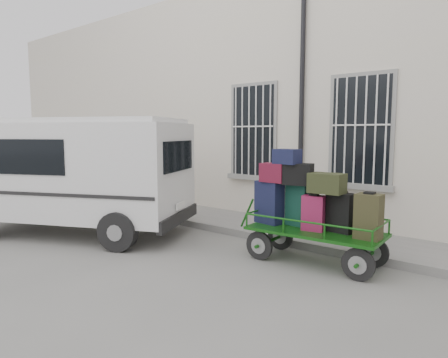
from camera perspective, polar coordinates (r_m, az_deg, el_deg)
ground at (r=7.80m, az=-6.18°, el=-9.81°), size 80.00×80.00×0.00m
building at (r=12.03m, az=12.83°, el=10.23°), size 24.00×5.15×6.00m
sidewalk at (r=9.41m, az=3.41°, el=-6.47°), size 24.00×1.70×0.15m
luggage_cart at (r=6.88m, az=12.26°, el=-4.17°), size 2.64×1.11×1.92m
van at (r=9.26m, az=-20.78°, el=1.40°), size 5.32×3.93×2.50m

